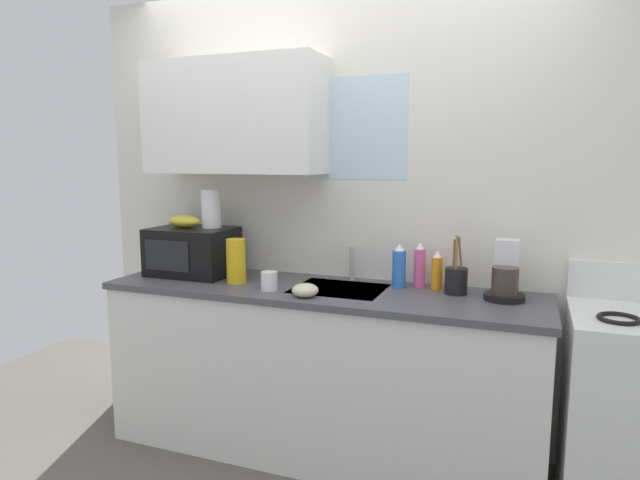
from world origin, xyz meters
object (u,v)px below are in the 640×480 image
object	(u,v)px
banana_bunch	(184,221)
dish_soap_bottle_pink	(420,266)
dish_soap_bottle_blue	(399,267)
mug_white	(269,281)
coffee_maker	(505,277)
dish_soap_bottle_orange	(437,271)
cereal_canister	(236,261)
microwave	(193,251)
small_bowl	(305,290)
stove_range	(638,415)
utensil_crock	(456,280)
paper_towel_roll	(211,209)

from	to	relation	value
banana_bunch	dish_soap_bottle_pink	size ratio (longest dim) A/B	0.86
dish_soap_bottle_blue	dish_soap_bottle_pink	bearing A→B (deg)	28.12
mug_white	dish_soap_bottle_blue	bearing A→B (deg)	26.46
dish_soap_bottle_blue	coffee_maker	bearing A→B (deg)	-5.46
dish_soap_bottle_orange	cereal_canister	xyz separation A→B (m)	(-1.03, -0.24, 0.03)
dish_soap_bottle_blue	microwave	bearing A→B (deg)	-174.67
coffee_maker	cereal_canister	distance (m)	1.38
mug_white	small_bowl	distance (m)	0.23
stove_range	banana_bunch	world-z (taller)	banana_bunch
mug_white	coffee_maker	bearing A→B (deg)	12.44
dish_soap_bottle_blue	dish_soap_bottle_orange	xyz separation A→B (m)	(0.19, 0.03, -0.01)
coffee_maker	dish_soap_bottle_blue	distance (m)	0.53
dish_soap_bottle_pink	mug_white	xyz separation A→B (m)	(-0.70, -0.35, -0.06)
microwave	utensil_crock	distance (m)	1.48
coffee_maker	dish_soap_bottle_orange	world-z (taller)	coffee_maker
banana_bunch	coffee_maker	world-z (taller)	banana_bunch
utensil_crock	small_bowl	size ratio (longest dim) A/B	2.26
paper_towel_roll	cereal_canister	distance (m)	0.39
stove_range	cereal_canister	world-z (taller)	cereal_canister
banana_bunch	dish_soap_bottle_pink	world-z (taller)	banana_bunch
paper_towel_roll	dish_soap_bottle_pink	distance (m)	1.21
coffee_maker	dish_soap_bottle_pink	world-z (taller)	coffee_maker
microwave	dish_soap_bottle_pink	world-z (taller)	microwave
banana_bunch	dish_soap_bottle_orange	world-z (taller)	banana_bunch
paper_towel_roll	utensil_crock	distance (m)	1.41
dish_soap_bottle_pink	utensil_crock	xyz separation A→B (m)	(0.20, -0.09, -0.04)
mug_white	small_bowl	world-z (taller)	mug_white
dish_soap_bottle_orange	microwave	bearing A→B (deg)	-174.24
banana_bunch	mug_white	size ratio (longest dim) A/B	2.11
dish_soap_bottle_orange	small_bowl	xyz separation A→B (m)	(-0.57, -0.39, -0.06)
coffee_maker	small_bowl	distance (m)	0.96
coffee_maker	small_bowl	world-z (taller)	coffee_maker
dish_soap_bottle_orange	mug_white	size ratio (longest dim) A/B	2.11
paper_towel_roll	mug_white	distance (m)	0.63
cereal_canister	utensil_crock	distance (m)	1.15
stove_range	dish_soap_bottle_blue	world-z (taller)	dish_soap_bottle_blue
stove_range	banana_bunch	bearing A→B (deg)	178.86
banana_bunch	dish_soap_bottle_blue	bearing A→B (deg)	5.04
stove_range	paper_towel_roll	world-z (taller)	paper_towel_roll
paper_towel_roll	cereal_canister	world-z (taller)	paper_towel_roll
stove_range	coffee_maker	distance (m)	0.80
microwave	dish_soap_bottle_orange	bearing A→B (deg)	5.76
dish_soap_bottle_blue	dish_soap_bottle_pink	distance (m)	0.11
paper_towel_roll	dish_soap_bottle_orange	world-z (taller)	paper_towel_roll
dish_soap_bottle_blue	cereal_canister	xyz separation A→B (m)	(-0.84, -0.21, 0.01)
dish_soap_bottle_orange	mug_white	world-z (taller)	dish_soap_bottle_orange
dish_soap_bottle_blue	utensil_crock	distance (m)	0.30
dish_soap_bottle_pink	small_bowl	bearing A→B (deg)	-139.29
dish_soap_bottle_pink	utensil_crock	distance (m)	0.22
coffee_maker	utensil_crock	distance (m)	0.23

